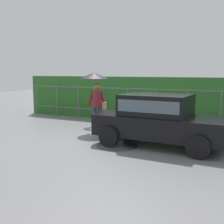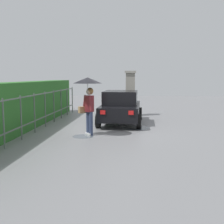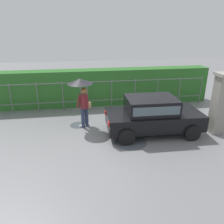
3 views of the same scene
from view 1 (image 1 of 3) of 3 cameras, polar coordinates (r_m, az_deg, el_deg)
The scene contains 7 objects.
ground_plane at distance 9.30m, azimuth 1.31°, elevation -5.25°, with size 40.00×40.00×0.00m, color slate.
car at distance 8.45m, azimuth 9.25°, elevation -1.14°, with size 3.78×1.94×1.48m.
pedestrian at distance 10.39m, azimuth -3.26°, elevation 4.92°, with size 1.03×1.03×2.09m.
fence_section at distance 11.95m, azimuth 5.80°, elevation 1.69°, with size 11.15×0.05×1.50m.
hedge_row at distance 12.64m, azimuth 7.05°, elevation 2.58°, with size 12.10×0.90×1.90m, color #2D6B28.
puddle_near at distance 8.38m, azimuth 0.96°, elevation -6.72°, with size 1.20×1.20×0.00m, color #4C545B.
puddle_far at distance 10.83m, azimuth -3.71°, elevation -3.35°, with size 0.75×0.75×0.00m, color #4C545B.
Camera 1 is at (3.92, -8.16, 2.13)m, focal length 46.44 mm.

